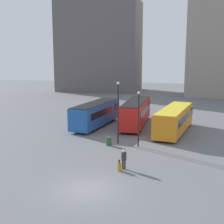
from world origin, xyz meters
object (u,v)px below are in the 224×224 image
bus_0 (96,113)px  trash_bin (109,141)px  lamp_post_1 (139,114)px  bus_1 (136,112)px  bus_2 (174,119)px  lamp_post_0 (118,108)px  suitcase (120,167)px  traveler (124,157)px

bus_0 → trash_bin: bearing=-147.6°
lamp_post_1 → bus_1: bearing=100.8°
bus_2 → trash_bin: bearing=148.1°
bus_0 → bus_1: bearing=-63.8°
bus_1 → bus_2: (4.85, -2.67, -0.14)m
bus_1 → lamp_post_0: 8.82m
bus_0 → bus_2: (9.56, -1.14, -0.03)m
bus_0 → suitcase: bearing=-148.9°
bus_0 → lamp_post_1: 10.10m
bus_1 → traveler: bus_1 is taller
lamp_post_0 → bus_1: bearing=87.5°
trash_bin → bus_2: bearing=48.9°
bus_0 → lamp_post_0: 8.53m
suitcase → bus_2: bearing=-16.7°
bus_0 → bus_2: bus_0 is taller
lamp_post_1 → trash_bin: 3.97m
traveler → suitcase: size_ratio=1.71×
bus_0 → suitcase: size_ratio=10.87×
bus_1 → trash_bin: (-1.11, -9.50, -1.26)m
bus_1 → suitcase: bus_1 is taller
bus_2 → traveler: bearing=174.9°
traveler → lamp_post_0: (-1.98, 6.83, 2.65)m
bus_1 → trash_bin: bearing=172.7°
bus_0 → suitcase: bus_0 is taller
suitcase → trash_bin: size_ratio=1.09×
bus_2 → trash_bin: size_ratio=12.26×
traveler → bus_2: bearing=-16.2°
traveler → suitcase: (-0.23, -0.46, -0.61)m
traveler → lamp_post_1: (0.13, 6.29, 2.23)m
bus_0 → lamp_post_1: bearing=-131.6°
traveler → lamp_post_0: lamp_post_0 is taller
suitcase → bus_1: bearing=3.0°
lamp_post_1 → bus_2: bearing=64.3°
suitcase → traveler: bearing=-28.9°
lamp_post_1 → lamp_post_0: bearing=165.7°
suitcase → lamp_post_0: (-1.74, 7.29, 3.26)m
suitcase → bus_0: bearing=21.0°
bus_2 → trash_bin: bus_2 is taller
bus_2 → trash_bin: (-5.96, -6.83, -1.12)m
bus_1 → suitcase: (1.37, -15.89, -1.36)m
bus_2 → trash_bin: 9.14m
bus_2 → lamp_post_1: 7.36m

